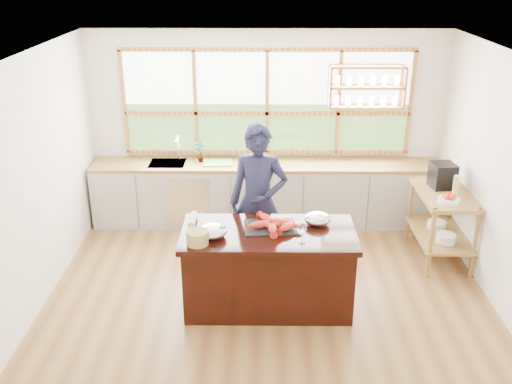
{
  "coord_description": "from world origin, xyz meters",
  "views": [
    {
      "loc": [
        -0.08,
        -5.6,
        3.6
      ],
      "look_at": [
        -0.14,
        0.15,
        1.21
      ],
      "focal_mm": 40.0,
      "sensor_mm": 36.0,
      "label": 1
    }
  ],
  "objects_px": {
    "cook": "(258,202)",
    "wicker_basket": "(197,238)",
    "island": "(268,268)",
    "espresso_machine": "(443,175)"
  },
  "relations": [
    {
      "from": "island",
      "to": "wicker_basket",
      "type": "bearing_deg",
      "value": -158.52
    },
    {
      "from": "espresso_machine",
      "to": "wicker_basket",
      "type": "bearing_deg",
      "value": -158.89
    },
    {
      "from": "cook",
      "to": "espresso_machine",
      "type": "relative_size",
      "value": 6.0
    },
    {
      "from": "espresso_machine",
      "to": "island",
      "type": "bearing_deg",
      "value": -156.85
    },
    {
      "from": "cook",
      "to": "wicker_basket",
      "type": "relative_size",
      "value": 8.31
    },
    {
      "from": "cook",
      "to": "wicker_basket",
      "type": "xyz_separation_m",
      "value": [
        -0.61,
        -0.97,
        0.03
      ]
    },
    {
      "from": "island",
      "to": "cook",
      "type": "distance_m",
      "value": 0.85
    },
    {
      "from": "cook",
      "to": "espresso_machine",
      "type": "bearing_deg",
      "value": 22.73
    },
    {
      "from": "island",
      "to": "espresso_machine",
      "type": "distance_m",
      "value": 2.6
    },
    {
      "from": "island",
      "to": "cook",
      "type": "bearing_deg",
      "value": 99.23
    }
  ]
}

